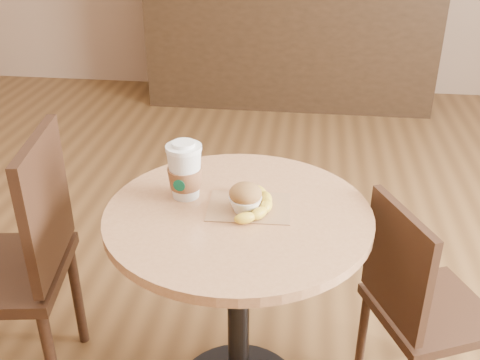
{
  "coord_description": "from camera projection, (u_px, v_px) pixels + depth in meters",
  "views": [
    {
      "loc": [
        0.17,
        -1.28,
        1.58
      ],
      "look_at": [
        -0.02,
        0.14,
        0.83
      ],
      "focal_mm": 42.0,
      "sensor_mm": 36.0,
      "label": 1
    }
  ],
  "objects": [
    {
      "name": "kraft_bag",
      "position": [
        249.0,
        207.0,
        1.64
      ],
      "size": [
        0.25,
        0.19,
        0.0
      ],
      "primitive_type": "cube",
      "rotation": [
        0.0,
        0.0,
        0.04
      ],
      "color": "#8F6845",
      "rests_on": "cafe_table"
    },
    {
      "name": "muffin",
      "position": [
        245.0,
        198.0,
        1.6
      ],
      "size": [
        0.1,
        0.1,
        0.09
      ],
      "color": "white",
      "rests_on": "kraft_bag"
    },
    {
      "name": "service_counter",
      "position": [
        291.0,
        37.0,
        4.43
      ],
      "size": [
        2.3,
        0.65,
        1.04
      ],
      "color": "black",
      "rests_on": "ground"
    },
    {
      "name": "chair_right",
      "position": [
        418.0,
        303.0,
        1.75
      ],
      "size": [
        0.45,
        0.45,
        0.78
      ],
      "rotation": [
        0.0,
        0.0,
        1.99
      ],
      "color": "black",
      "rests_on": "ground"
    },
    {
      "name": "banana",
      "position": [
        255.0,
        202.0,
        1.62
      ],
      "size": [
        0.14,
        0.24,
        0.03
      ],
      "primitive_type": null,
      "rotation": [
        0.0,
        0.0,
        0.01
      ],
      "color": "gold",
      "rests_on": "kraft_bag"
    },
    {
      "name": "cafe_table",
      "position": [
        238.0,
        265.0,
        1.71
      ],
      "size": [
        0.78,
        0.78,
        0.75
      ],
      "color": "black",
      "rests_on": "ground"
    },
    {
      "name": "chair_left",
      "position": [
        18.0,
        259.0,
        1.81
      ],
      "size": [
        0.47,
        0.47,
        0.94
      ],
      "rotation": [
        0.0,
        0.0,
        -1.41
      ],
      "color": "black",
      "rests_on": "ground"
    },
    {
      "name": "coffee_cup",
      "position": [
        185.0,
        172.0,
        1.66
      ],
      "size": [
        0.11,
        0.11,
        0.18
      ],
      "rotation": [
        0.0,
        0.0,
        -0.13
      ],
      "color": "silver",
      "rests_on": "cafe_table"
    }
  ]
}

